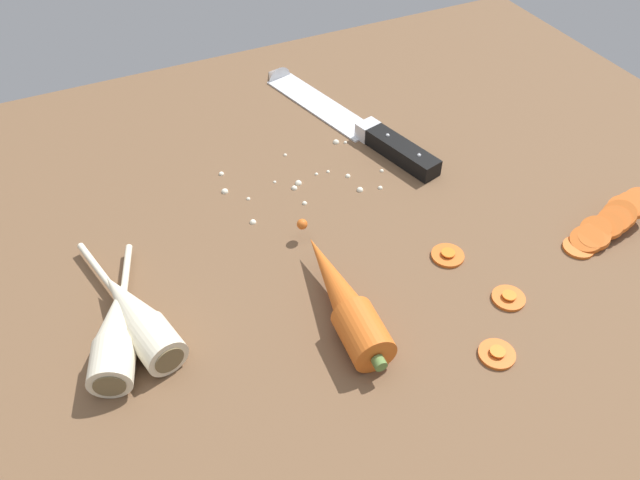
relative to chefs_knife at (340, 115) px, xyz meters
The scene contains 10 objects.
ground_plane 24.71cm from the chefs_knife, 123.67° to the right, with size 120.00×90.00×4.00cm, color brown.
chefs_knife is the anchor object (origin of this frame).
whole_carrot 34.93cm from the chefs_knife, 116.06° to the right, with size 5.16×20.75×4.20cm.
parsnip_front 42.25cm from the chefs_knife, 143.92° to the right, with size 6.92×19.94×4.00cm.
parsnip_mid_left 44.58cm from the chefs_knife, 144.41° to the right, with size 7.72×18.10×4.00cm.
carrot_slice_stack 37.65cm from the chefs_knife, 63.47° to the right, with size 12.68×4.91×3.87cm.
carrot_slice_stray_near 37.09cm from the chefs_knife, 89.03° to the right, with size 3.41×3.41×0.70cm.
carrot_slice_stray_mid 42.47cm from the chefs_knife, 96.30° to the right, with size 3.49×3.49×0.70cm.
carrot_slice_stray_far 29.37cm from the chefs_knife, 93.02° to the right, with size 3.58×3.58×0.70cm.
mince_crumbs 14.95cm from the chefs_knife, 134.99° to the right, with size 19.95×11.72×0.86cm.
Camera 1 is at (-20.87, -46.14, 48.41)cm, focal length 35.15 mm.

